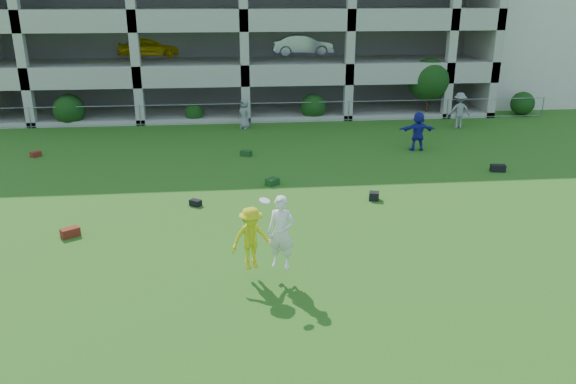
{
  "coord_description": "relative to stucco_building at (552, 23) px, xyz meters",
  "views": [
    {
      "loc": [
        -0.9,
        -13.03,
        7.13
      ],
      "look_at": [
        0.77,
        3.0,
        1.4
      ],
      "focal_mm": 35.0,
      "sensor_mm": 36.0,
      "label": 1
    }
  ],
  "objects": [
    {
      "name": "bag_red_f",
      "position": [
        -32.9,
        -15.05,
        -4.88
      ],
      "size": [
        0.5,
        0.52,
        0.24
      ],
      "primitive_type": "cube",
      "rotation": [
        0.0,
        0.0,
        0.88
      ],
      "color": "#5C0F12",
      "rests_on": "ground"
    },
    {
      "name": "bag_green_c",
      "position": [
        -22.35,
        -20.19,
        -4.87
      ],
      "size": [
        0.61,
        0.6,
        0.26
      ],
      "primitive_type": "cube",
      "rotation": [
        0.0,
        0.0,
        0.74
      ],
      "color": "#133413",
      "rests_on": "ground"
    },
    {
      "name": "bystander_c",
      "position": [
        -23.13,
        -10.3,
        -4.19
      ],
      "size": [
        0.93,
        0.92,
        1.62
      ],
      "primitive_type": "imported",
      "rotation": [
        0.0,
        0.0,
        -0.78
      ],
      "color": "gray",
      "rests_on": "ground"
    },
    {
      "name": "parking_garage",
      "position": [
        -23.0,
        -0.3,
        1.01
      ],
      "size": [
        30.0,
        14.0,
        12.0
      ],
      "color": "#9E998C",
      "rests_on": "ground"
    },
    {
      "name": "bystander_f",
      "position": [
        -11.28,
        -11.39,
        -4.02
      ],
      "size": [
        1.3,
        0.78,
        1.96
      ],
      "primitive_type": "imported",
      "rotation": [
        0.0,
        0.0,
        3.1
      ],
      "color": "gray",
      "rests_on": "ground"
    },
    {
      "name": "ground",
      "position": [
        -23.0,
        -28.0,
        -5.0
      ],
      "size": [
        100.0,
        100.0,
        0.0
      ],
      "primitive_type": "plane",
      "color": "#235114",
      "rests_on": "ground"
    },
    {
      "name": "frisbee_contest",
      "position": [
        -23.2,
        -27.82,
        -3.77
      ],
      "size": [
        1.8,
        1.0,
        2.02
      ],
      "color": "yellow",
      "rests_on": "ground"
    },
    {
      "name": "fence",
      "position": [
        -23.0,
        -9.0,
        -4.39
      ],
      "size": [
        36.06,
        0.06,
        1.2
      ],
      "color": "gray",
      "rests_on": "ground"
    },
    {
      "name": "shrub_row",
      "position": [
        -18.41,
        -8.3,
        -3.49
      ],
      "size": [
        34.38,
        2.52,
        3.5
      ],
      "color": "#163D11",
      "rests_on": "ground"
    },
    {
      "name": "bag_green_g",
      "position": [
        -23.25,
        -15.92,
        -4.88
      ],
      "size": [
        0.58,
        0.5,
        0.25
      ],
      "primitive_type": "cube",
      "rotation": [
        0.0,
        0.0,
        -0.49
      ],
      "color": "#163C19",
      "rests_on": "ground"
    },
    {
      "name": "bag_red_a",
      "position": [
        -28.96,
        -24.49,
        -4.86
      ],
      "size": [
        0.62,
        0.56,
        0.28
      ],
      "primitive_type": "cube",
      "rotation": [
        0.0,
        0.0,
        0.6
      ],
      "color": "#5F1810",
      "rests_on": "ground"
    },
    {
      "name": "bag_black_b",
      "position": [
        -25.24,
        -22.18,
        -4.89
      ],
      "size": [
        0.47,
        0.43,
        0.22
      ],
      "primitive_type": "cube",
      "rotation": [
        0.0,
        0.0,
        -0.61
      ],
      "color": "black",
      "rests_on": "ground"
    },
    {
      "name": "stucco_building",
      "position": [
        0.0,
        0.0,
        0.0
      ],
      "size": [
        16.0,
        14.0,
        10.0
      ],
      "primitive_type": "cube",
      "color": "beige",
      "rests_on": "ground"
    },
    {
      "name": "bag_black_e",
      "position": [
        -12.73,
        -19.42,
        -4.85
      ],
      "size": [
        0.64,
        0.4,
        0.3
      ],
      "primitive_type": "cube",
      "rotation": [
        0.0,
        0.0,
        -0.17
      ],
      "color": "black",
      "rests_on": "ground"
    },
    {
      "name": "crate_d",
      "position": [
        -18.79,
        -22.26,
        -4.85
      ],
      "size": [
        0.44,
        0.44,
        0.3
      ],
      "primitive_type": "cube",
      "rotation": [
        0.0,
        0.0,
        -0.29
      ],
      "color": "black",
      "rests_on": "ground"
    },
    {
      "name": "bystander_d",
      "position": [
        -15.06,
        -15.73,
        -4.07
      ],
      "size": [
        1.73,
        0.56,
        1.86
      ],
      "primitive_type": "imported",
      "rotation": [
        0.0,
        0.0,
        3.14
      ],
      "color": "#212399",
      "rests_on": "ground"
    }
  ]
}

